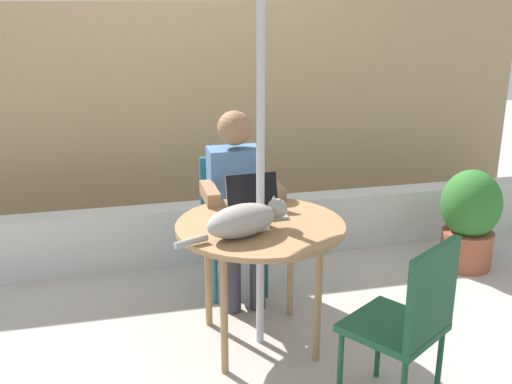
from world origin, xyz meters
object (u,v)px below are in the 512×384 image
chair_empty (410,316)px  potted_plant_near_fence (470,217)px  chair_occupied (233,212)px  patio_table (260,235)px  person_seated (237,196)px  cat (246,220)px  laptop (255,202)px

chair_empty → potted_plant_near_fence: 1.88m
chair_occupied → patio_table: bearing=-90.0°
person_seated → potted_plant_near_fence: person_seated is taller
person_seated → cat: bearing=-98.6°
cat → patio_table: bearing=51.2°
potted_plant_near_fence → chair_empty: bearing=-130.2°
chair_occupied → laptop: bearing=-89.0°
laptop → chair_occupied: bearing=91.0°
chair_occupied → potted_plant_near_fence: chair_occupied is taller
patio_table → person_seated: 0.62m
chair_occupied → laptop: 0.65m
laptop → cat: laptop is taller
patio_table → cat: bearing=-128.8°
chair_occupied → chair_empty: (0.51, -1.56, 0.00)m
chair_occupied → cat: size_ratio=1.41×
potted_plant_near_fence → laptop: bearing=-164.6°
chair_empty → cat: size_ratio=1.41×
chair_empty → cat: (-0.63, 0.64, 0.29)m
chair_empty → person_seated: person_seated is taller
laptop → cat: bearing=-111.3°
person_seated → cat: person_seated is taller
laptop → chair_empty: bearing=-62.3°
laptop → potted_plant_near_fence: bearing=15.4°
person_seated → laptop: (0.01, -0.44, 0.10)m
person_seated → cat: size_ratio=1.95×
chair_occupied → person_seated: size_ratio=0.72×
patio_table → potted_plant_near_fence: (1.72, 0.65, -0.28)m
patio_table → person_seated: bearing=90.0°
patio_table → laptop: 0.22m
laptop → cat: (-0.12, -0.32, 0.02)m
chair_occupied → chair_empty: bearing=-71.7°
cat → potted_plant_near_fence: size_ratio=0.86×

